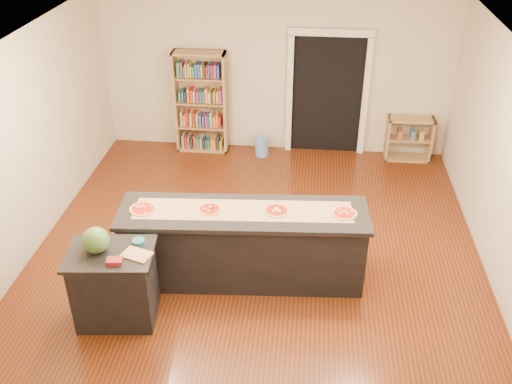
# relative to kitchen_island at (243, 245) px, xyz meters

# --- Properties ---
(room) EXTENTS (6.00, 7.00, 2.80)m
(room) POSITION_rel_kitchen_island_xyz_m (0.11, 0.25, 0.90)
(room) COLOR beige
(room) RESTS_ON ground
(doorway) EXTENTS (1.40, 0.09, 2.21)m
(doorway) POSITION_rel_kitchen_island_xyz_m (1.01, 3.72, 0.70)
(doorway) COLOR black
(doorway) RESTS_ON room
(kitchen_island) EXTENTS (3.01, 0.81, 0.99)m
(kitchen_island) POSITION_rel_kitchen_island_xyz_m (0.00, 0.00, 0.00)
(kitchen_island) COLOR black
(kitchen_island) RESTS_ON ground
(side_counter) EXTENTS (0.94, 0.69, 0.93)m
(side_counter) POSITION_rel_kitchen_island_xyz_m (-1.36, -0.87, -0.03)
(side_counter) COLOR black
(side_counter) RESTS_ON ground
(bookshelf) EXTENTS (0.90, 0.32, 1.81)m
(bookshelf) POSITION_rel_kitchen_island_xyz_m (-1.18, 3.54, 0.40)
(bookshelf) COLOR tan
(bookshelf) RESTS_ON ground
(low_shelf) EXTENTS (0.78, 0.33, 0.78)m
(low_shelf) POSITION_rel_kitchen_island_xyz_m (2.46, 3.54, -0.11)
(low_shelf) COLOR tan
(low_shelf) RESTS_ON ground
(waste_bin) EXTENTS (0.24, 0.24, 0.35)m
(waste_bin) POSITION_rel_kitchen_island_xyz_m (-0.09, 3.40, -0.32)
(waste_bin) COLOR #5F99D3
(waste_bin) RESTS_ON ground
(kraft_paper) EXTENTS (2.64, 0.65, 0.00)m
(kraft_paper) POSITION_rel_kitchen_island_xyz_m (-0.00, 0.02, 0.49)
(kraft_paper) COLOR #AC7C58
(kraft_paper) RESTS_ON kitchen_island
(watermelon) EXTENTS (0.29, 0.29, 0.29)m
(watermelon) POSITION_rel_kitchen_island_xyz_m (-1.49, -0.86, 0.58)
(watermelon) COLOR #144214
(watermelon) RESTS_ON side_counter
(cutting_board) EXTENTS (0.36, 0.29, 0.02)m
(cutting_board) POSITION_rel_kitchen_island_xyz_m (-1.05, -0.90, 0.45)
(cutting_board) COLOR tan
(cutting_board) RESTS_ON side_counter
(package_red) EXTENTS (0.17, 0.13, 0.06)m
(package_red) POSITION_rel_kitchen_island_xyz_m (-1.24, -1.06, 0.46)
(package_red) COLOR maroon
(package_red) RESTS_ON side_counter
(package_teal) EXTENTS (0.14, 0.14, 0.05)m
(package_teal) POSITION_rel_kitchen_island_xyz_m (-1.08, -0.68, 0.46)
(package_teal) COLOR #195966
(package_teal) RESTS_ON side_counter
(pizza_a) EXTENTS (0.32, 0.32, 0.02)m
(pizza_a) POSITION_rel_kitchen_island_xyz_m (-1.20, -0.08, 0.51)
(pizza_a) COLOR #D9A553
(pizza_a) RESTS_ON kitchen_island
(pizza_b) EXTENTS (0.29, 0.29, 0.02)m
(pizza_b) POSITION_rel_kitchen_island_xyz_m (-0.40, -0.01, 0.51)
(pizza_b) COLOR #D9A553
(pizza_b) RESTS_ON kitchen_island
(pizza_c) EXTENTS (0.30, 0.30, 0.02)m
(pizza_c) POSITION_rel_kitchen_island_xyz_m (0.40, 0.04, 0.51)
(pizza_c) COLOR #D9A553
(pizza_c) RESTS_ON kitchen_island
(pizza_d) EXTENTS (0.32, 0.32, 0.02)m
(pizza_d) POSITION_rel_kitchen_island_xyz_m (1.20, 0.06, 0.51)
(pizza_d) COLOR #D9A553
(pizza_d) RESTS_ON kitchen_island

